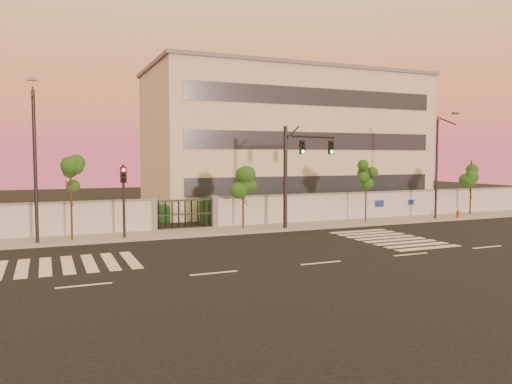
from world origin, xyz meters
TOP-DOWN VIEW (x-y plane):
  - ground at (0.00, 0.00)m, footprint 120.00×120.00m
  - sidewalk at (0.00, 10.50)m, footprint 60.00×3.00m
  - perimeter_wall at (0.10, 12.00)m, footprint 60.00×0.36m
  - hedge_row at (1.17, 14.74)m, footprint 41.00×4.25m
  - institutional_building at (9.00, 21.99)m, footprint 24.40×12.40m
  - road_markings at (-1.58, 3.76)m, footprint 57.00×7.62m
  - street_tree_c at (-9.90, 9.97)m, footprint 1.44×1.14m
  - street_tree_d at (0.46, 10.58)m, footprint 1.51×1.20m
  - street_tree_e at (9.50, 10.03)m, footprint 1.36×1.08m
  - street_tree_f at (19.95, 10.69)m, footprint 1.60×1.27m
  - traffic_signal_main at (3.82, 9.61)m, footprint 4.15×1.47m
  - traffic_signal_secondary at (-7.14, 9.70)m, footprint 0.33×0.33m
  - streetlight_west at (-11.68, 9.59)m, footprint 0.51×2.07m
  - streetlight_east at (15.35, 9.39)m, footprint 0.47×1.89m
  - fire_hydrant at (17.46, 9.49)m, footprint 0.28×0.26m

SIDE VIEW (x-z plane):
  - ground at x=0.00m, z-range 0.00..0.00m
  - road_markings at x=-1.58m, z-range 0.00..0.02m
  - sidewalk at x=0.00m, z-range 0.00..0.15m
  - fire_hydrant at x=17.46m, z-range 0.00..0.70m
  - hedge_row at x=1.17m, z-range -0.08..1.72m
  - perimeter_wall at x=0.10m, z-range -0.03..2.17m
  - traffic_signal_secondary at x=-7.14m, z-range 0.58..4.86m
  - street_tree_d at x=0.46m, z-range 0.91..4.76m
  - street_tree_f at x=19.95m, z-range 1.04..5.45m
  - street_tree_e at x=9.50m, z-range 1.05..5.51m
  - street_tree_c at x=-9.90m, z-range 1.11..5.82m
  - traffic_signal_main at x=3.82m, z-range 0.88..7.57m
  - streetlight_east at x=15.35m, z-range 0.32..8.15m
  - streetlight_west at x=-11.68m, z-range 0.35..8.94m
  - institutional_building at x=9.00m, z-range 0.03..12.28m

